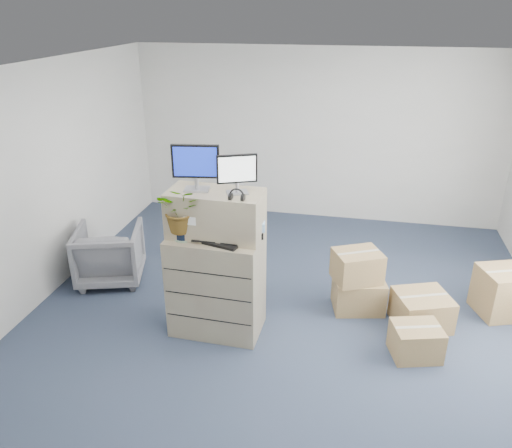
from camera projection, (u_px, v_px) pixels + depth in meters
The scene contains 16 objects.
ground at pixel (281, 334), 5.57m from camera, with size 7.00×7.00×0.00m, color #263545.
wall_back at pixel (317, 136), 8.14m from camera, with size 6.00×0.02×2.80m, color silver.
filing_cabinet_lower at pixel (217, 284), 5.45m from camera, with size 0.98×0.60×1.14m, color gray.
filing_cabinet_upper at pixel (216, 214), 5.17m from camera, with size 0.98×0.49×0.49m, color gray.
monitor_left at pixel (196, 165), 5.00m from camera, with size 0.48×0.22×0.48m.
monitor_right at pixel (237, 172), 4.93m from camera, with size 0.39×0.23×0.40m.
headphones at pixel (237, 196), 4.84m from camera, with size 0.15×0.15×0.02m, color black.
keyboard at pixel (216, 240), 5.11m from camera, with size 0.55×0.23×0.03m, color black.
mouse at pixel (246, 243), 5.04m from camera, with size 0.10×0.07×0.04m, color silver.
water_bottle at pixel (222, 223), 5.20m from camera, with size 0.08×0.08×0.28m, color gray.
phone_dock at pixel (218, 229), 5.27m from camera, with size 0.07×0.06×0.16m.
external_drive at pixel (252, 234), 5.21m from camera, with size 0.22×0.16×0.07m, color black.
tissue_box at pixel (253, 226), 5.20m from camera, with size 0.25×0.13×0.09m, color #4394E6.
potted_plant at pixel (182, 215), 5.07m from camera, with size 0.47×0.52×0.48m.
office_chair at pixel (109, 251), 6.51m from camera, with size 0.81×0.76×0.83m, color slate.
cardboard_boxes at pixel (436, 297), 5.75m from camera, with size 2.60×1.69×0.77m.
Camera 1 is at (0.68, -4.55, 3.38)m, focal length 35.00 mm.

